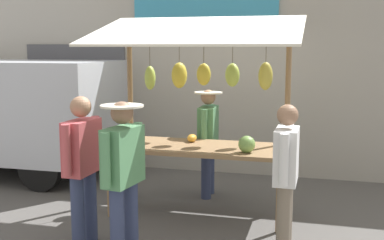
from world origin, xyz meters
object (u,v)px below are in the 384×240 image
shopper_in_grey_tee (123,169)px  shopper_with_ponytail (286,171)px  market_stall (200,92)px  shopper_in_striped_shirt (83,161)px  vendor_with_sunhat (208,135)px

shopper_in_grey_tee → shopper_with_ponytail: size_ratio=1.03×
market_stall → shopper_in_striped_shirt: market_stall is taller
vendor_with_sunhat → shopper_in_grey_tee: 2.30m
vendor_with_sunhat → shopper_with_ponytail: shopper_with_ponytail is taller
market_stall → vendor_with_sunhat: bearing=-85.2°
vendor_with_sunhat → shopper_in_grey_tee: (0.32, 2.28, 0.05)m
market_stall → shopper_with_ponytail: (-1.13, 1.02, -0.67)m
market_stall → shopper_with_ponytail: 1.66m
market_stall → vendor_with_sunhat: 0.98m
shopper_in_grey_tee → shopper_with_ponytail: (-1.51, -0.55, -0.05)m
market_stall → shopper_with_ponytail: bearing=138.1°
shopper_in_grey_tee → shopper_with_ponytail: shopper_in_grey_tee is taller
shopper_in_grey_tee → market_stall: bearing=-5.0°
shopper_in_striped_shirt → shopper_in_grey_tee: (-0.57, 0.26, 0.01)m
shopper_in_striped_shirt → shopper_with_ponytail: (-2.07, -0.29, -0.04)m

